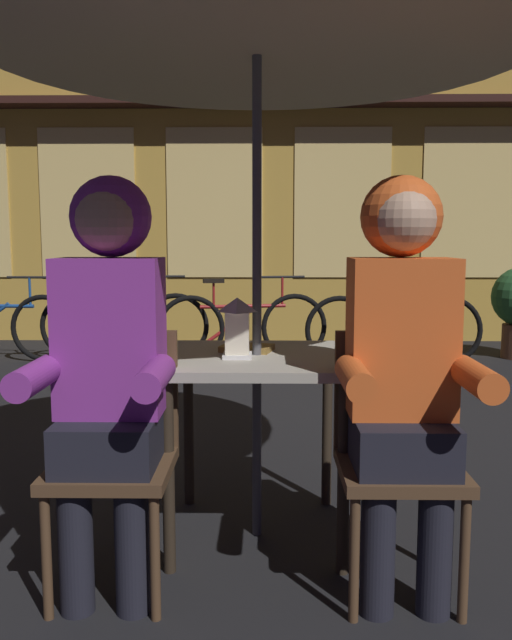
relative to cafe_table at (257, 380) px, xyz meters
name	(u,v)px	position (x,y,z in m)	size (l,w,h in m)	color
ground_plane	(257,533)	(0.00, 0.00, -0.64)	(60.00, 60.00, 0.00)	black
cafe_table	(257,380)	(0.00, 0.00, 0.00)	(0.72, 0.72, 0.74)	#B2AD9E
patio_umbrella	(257,2)	(0.00, 0.00, 1.42)	(2.10, 2.10, 2.31)	#4C4C51
lantern	(237,326)	(-0.07, -0.07, 0.22)	(0.11, 0.11, 0.23)	white
chair_left	(116,445)	(-0.48, -0.37, -0.15)	(0.40, 0.40, 0.87)	#513823
chair_right	(396,446)	(0.48, -0.37, -0.15)	(0.40, 0.40, 0.87)	#513823
person_left_hooded	(109,345)	(-0.48, -0.43, 0.21)	(0.45, 0.56, 1.40)	black
person_right_hooded	(402,345)	(0.48, -0.43, 0.21)	(0.45, 0.56, 1.40)	black
shopfront_building	(278,75)	(0.18, 5.40, 2.45)	(10.00, 0.93, 6.20)	gold
bicycle_second	(124,325)	(-1.37, 3.90, -0.29)	(1.68, 0.09, 0.84)	black
bicycle_third	(243,326)	(-0.18, 3.77, -0.29)	(1.66, 0.36, 0.84)	black
bicycle_fourth	(393,329)	(1.25, 3.63, -0.29)	(1.68, 0.09, 0.84)	black
book	(247,348)	(-0.04, 0.08, 0.11)	(0.20, 0.14, 0.02)	olive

